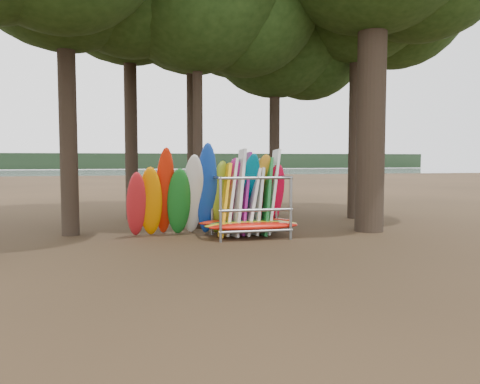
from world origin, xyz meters
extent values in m
plane|color=#47331E|center=(0.00, 0.00, 0.00)|extent=(120.00, 120.00, 0.00)
plane|color=gray|center=(0.00, 60.00, 0.00)|extent=(160.00, 160.00, 0.00)
cube|color=black|center=(0.00, 110.00, 2.00)|extent=(160.00, 4.00, 4.00)
cylinder|color=black|center=(-5.28, 2.38, 5.64)|extent=(0.57, 0.57, 11.28)
cylinder|color=black|center=(-3.28, 6.27, 6.04)|extent=(0.53, 0.53, 12.08)
cylinder|color=black|center=(-0.51, 7.37, 5.95)|extent=(0.61, 0.61, 11.91)
cylinder|color=black|center=(2.91, 6.11, 4.91)|extent=(0.46, 0.46, 9.83)
ellipsoid|color=black|center=(2.91, 6.11, 8.35)|extent=(7.23, 7.23, 6.29)
cylinder|color=black|center=(-0.95, 2.95, 5.27)|extent=(0.35, 0.35, 10.55)
cylinder|color=black|center=(5.87, 4.38, 6.12)|extent=(0.45, 0.45, 12.23)
cylinder|color=black|center=(4.74, 0.91, 6.38)|extent=(0.98, 0.98, 12.76)
ellipsoid|color=red|center=(-3.17, 1.16, 1.06)|extent=(0.66, 1.67, 2.30)
ellipsoid|color=orange|center=(-2.72, 1.25, 1.14)|extent=(0.78, 1.57, 2.43)
ellipsoid|color=red|center=(-2.27, 1.31, 1.43)|extent=(0.62, 1.86, 3.00)
ellipsoid|color=#176A22|center=(-1.82, 1.31, 1.11)|extent=(0.80, 1.48, 2.36)
ellipsoid|color=silver|center=(-1.37, 1.32, 1.33)|extent=(0.79, 1.78, 2.78)
ellipsoid|color=#1239A0|center=(-0.91, 1.24, 1.51)|extent=(0.80, 1.54, 3.13)
ellipsoid|color=#84A323|center=(-0.46, 1.40, 1.23)|extent=(0.79, 1.12, 2.56)
ellipsoid|color=#A71B78|center=(-0.01, 1.32, 1.28)|extent=(0.77, 1.54, 2.70)
ellipsoid|color=#017293|center=(0.44, 1.21, 1.34)|extent=(0.73, 1.98, 2.83)
ellipsoid|color=gold|center=(0.89, 1.41, 1.33)|extent=(0.78, 2.06, 2.81)
ellipsoid|color=red|center=(1.34, 1.30, 1.18)|extent=(0.86, 1.38, 2.48)
ellipsoid|color=red|center=(0.40, 0.17, 0.42)|extent=(2.89, 0.55, 0.24)
ellipsoid|color=yellow|center=(0.40, 0.48, 0.42)|extent=(3.05, 0.55, 0.24)
ellipsoid|color=#166635|center=(0.40, 0.81, 0.42)|extent=(2.62, 0.55, 0.24)
ellipsoid|color=#B1220D|center=(0.40, 1.20, 0.42)|extent=(3.20, 0.55, 0.24)
cube|color=#FFB00D|center=(-0.41, 0.75, 1.18)|extent=(0.43, 0.75, 2.40)
cube|color=white|center=(-0.18, 0.93, 1.26)|extent=(0.45, 0.77, 2.55)
cube|color=silver|center=(0.05, 0.75, 1.41)|extent=(0.44, 0.82, 2.85)
cube|color=#8D177B|center=(0.28, 0.98, 1.36)|extent=(0.44, 0.82, 2.75)
cube|color=silver|center=(0.52, 0.81, 1.11)|extent=(0.52, 0.74, 2.23)
cube|color=white|center=(0.75, 0.91, 1.26)|extent=(0.38, 0.78, 2.55)
cube|color=#1A7530|center=(0.98, 0.75, 1.27)|extent=(0.36, 0.77, 2.57)
cube|color=white|center=(1.22, 0.96, 1.41)|extent=(0.52, 0.80, 2.85)
camera|label=1|loc=(-3.33, -13.80, 2.51)|focal=35.00mm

